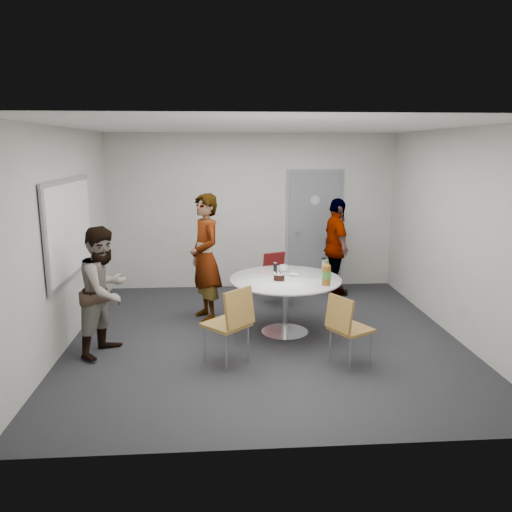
{
  "coord_description": "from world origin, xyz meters",
  "views": [
    {
      "loc": [
        -0.55,
        -6.19,
        2.45
      ],
      "look_at": [
        -0.09,
        0.25,
        1.04
      ],
      "focal_mm": 35.0,
      "sensor_mm": 36.0,
      "label": 1
    }
  ],
  "objects": [
    {
      "name": "person_right",
      "position": [
        1.37,
        1.89,
        0.82
      ],
      "size": [
        0.48,
        0.99,
        1.64
      ],
      "primitive_type": "imported",
      "rotation": [
        0.0,
        0.0,
        1.66
      ],
      "color": "black",
      "rests_on": "floor"
    },
    {
      "name": "wall_right",
      "position": [
        2.5,
        0.0,
        1.35
      ],
      "size": [
        0.0,
        5.0,
        5.0
      ],
      "primitive_type": "plane",
      "rotation": [
        1.57,
        0.0,
        -1.57
      ],
      "color": "#B3B1AA",
      "rests_on": "floor"
    },
    {
      "name": "person_left",
      "position": [
        -1.95,
        -0.35,
        0.78
      ],
      "size": [
        0.84,
        0.93,
        1.56
      ],
      "primitive_type": "imported",
      "rotation": [
        0.0,
        0.0,
        1.16
      ],
      "color": "white",
      "rests_on": "floor"
    },
    {
      "name": "floor",
      "position": [
        0.0,
        0.0,
        0.0
      ],
      "size": [
        5.0,
        5.0,
        0.0
      ],
      "primitive_type": "plane",
      "color": "#222326",
      "rests_on": "ground"
    },
    {
      "name": "chair_near_left",
      "position": [
        -0.45,
        -0.85,
        0.57
      ],
      "size": [
        0.64,
        0.64,
        0.93
      ],
      "rotation": [
        0.0,
        0.0,
        0.77
      ],
      "color": "olive",
      "rests_on": "floor"
    },
    {
      "name": "ceiling",
      "position": [
        0.0,
        0.0,
        2.7
      ],
      "size": [
        5.0,
        5.0,
        0.0
      ],
      "primitive_type": "plane",
      "rotation": [
        3.14,
        0.0,
        0.0
      ],
      "color": "silver",
      "rests_on": "wall_back"
    },
    {
      "name": "chair_far",
      "position": [
        0.32,
        1.43,
        0.5
      ],
      "size": [
        0.52,
        0.54,
        0.82
      ],
      "rotation": [
        0.0,
        0.0,
        3.54
      ],
      "color": "#5E1214",
      "rests_on": "floor"
    },
    {
      "name": "wall_back",
      "position": [
        0.0,
        2.5,
        1.35
      ],
      "size": [
        5.0,
        0.0,
        5.0
      ],
      "primitive_type": "plane",
      "rotation": [
        1.57,
        0.0,
        0.0
      ],
      "color": "#B3B1AA",
      "rests_on": "floor"
    },
    {
      "name": "door",
      "position": [
        1.1,
        2.48,
        1.03
      ],
      "size": [
        1.02,
        0.17,
        2.12
      ],
      "color": "slate",
      "rests_on": "wall_back"
    },
    {
      "name": "table",
      "position": [
        0.32,
        0.11,
        0.66
      ],
      "size": [
        1.47,
        1.47,
        1.09
      ],
      "color": "white",
      "rests_on": "floor"
    },
    {
      "name": "whiteboard",
      "position": [
        -2.46,
        0.2,
        1.45
      ],
      "size": [
        0.04,
        1.9,
        1.25
      ],
      "color": "gray",
      "rests_on": "wall_left"
    },
    {
      "name": "person_main",
      "position": [
        -0.78,
        0.78,
        0.91
      ],
      "size": [
        0.65,
        0.78,
        1.83
      ],
      "primitive_type": "imported",
      "rotation": [
        0.0,
        0.0,
        -1.19
      ],
      "color": "#A5C6EA",
      "rests_on": "floor"
    },
    {
      "name": "wall_left",
      "position": [
        -2.5,
        0.0,
        1.35
      ],
      "size": [
        0.0,
        5.0,
        5.0
      ],
      "primitive_type": "plane",
      "rotation": [
        1.57,
        0.0,
        1.57
      ],
      "color": "#B3B1AA",
      "rests_on": "floor"
    },
    {
      "name": "chair_near_right",
      "position": [
        0.83,
        -0.96,
        0.51
      ],
      "size": [
        0.57,
        0.55,
        0.84
      ],
      "rotation": [
        0.0,
        0.0,
        -1.05
      ],
      "color": "olive",
      "rests_on": "floor"
    },
    {
      "name": "wall_front",
      "position": [
        0.0,
        -2.5,
        1.35
      ],
      "size": [
        5.0,
        0.0,
        5.0
      ],
      "primitive_type": "plane",
      "rotation": [
        -1.57,
        0.0,
        0.0
      ],
      "color": "#B3B1AA",
      "rests_on": "floor"
    }
  ]
}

